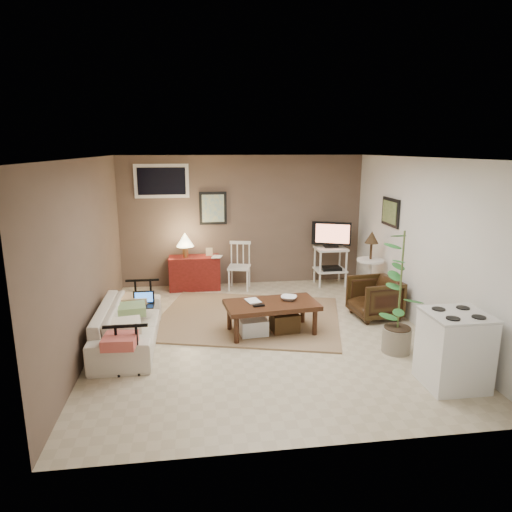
{
  "coord_description": "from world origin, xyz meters",
  "views": [
    {
      "loc": [
        -0.9,
        -5.85,
        2.52
      ],
      "look_at": [
        -0.05,
        0.35,
        1.04
      ],
      "focal_mm": 32.0,
      "sensor_mm": 36.0,
      "label": 1
    }
  ],
  "objects": [
    {
      "name": "potted_plant",
      "position": [
        1.59,
        -0.79,
        0.84
      ],
      "size": [
        0.4,
        0.4,
        1.59
      ],
      "color": "gray",
      "rests_on": "floor"
    },
    {
      "name": "sofa_pillows",
      "position": [
        -1.76,
        -0.29,
        0.45
      ],
      "size": [
        0.36,
        1.76,
        0.12
      ],
      "primitive_type": null,
      "color": "#F5E9CB",
      "rests_on": "sofa"
    },
    {
      "name": "coffee_table",
      "position": [
        0.11,
        -0.0,
        0.27
      ],
      "size": [
        1.33,
        0.79,
        0.48
      ],
      "color": "#3C1E10",
      "rests_on": "floor"
    },
    {
      "name": "armchair",
      "position": [
        1.78,
        0.42,
        0.34
      ],
      "size": [
        0.68,
        0.72,
        0.67
      ],
      "primitive_type": "imported",
      "rotation": [
        0.0,
        0.0,
        -1.46
      ],
      "color": "black",
      "rests_on": "floor"
    },
    {
      "name": "art_right",
      "position": [
        2.23,
        1.05,
        1.52
      ],
      "size": [
        0.03,
        0.6,
        0.45
      ],
      "primitive_type": "cube",
      "color": "black"
    },
    {
      "name": "side_table",
      "position": [
        1.98,
        1.17,
        0.74
      ],
      "size": [
        0.45,
        0.45,
        1.2
      ],
      "color": "white",
      "rests_on": "floor"
    },
    {
      "name": "window",
      "position": [
        -1.45,
        2.48,
        1.95
      ],
      "size": [
        0.96,
        0.03,
        0.6
      ],
      "primitive_type": "cube",
      "color": "white"
    },
    {
      "name": "tv_stand",
      "position": [
        1.61,
        2.16,
        0.64
      ],
      "size": [
        0.68,
        0.46,
        1.2
      ],
      "color": "white",
      "rests_on": "floor"
    },
    {
      "name": "stove",
      "position": [
        1.82,
        -1.66,
        0.41
      ],
      "size": [
        0.64,
        0.59,
        0.83
      ],
      "color": "white",
      "rests_on": "floor"
    },
    {
      "name": "floor",
      "position": [
        0.0,
        0.0,
        0.0
      ],
      "size": [
        5.0,
        5.0,
        0.0
      ],
      "primitive_type": "plane",
      "color": "#C1B293",
      "rests_on": "ground"
    },
    {
      "name": "sofa_end_rails",
      "position": [
        -1.69,
        -0.08,
        0.31
      ],
      "size": [
        0.5,
        1.85,
        0.62
      ],
      "primitive_type": null,
      "color": "black",
      "rests_on": "floor"
    },
    {
      "name": "red_console",
      "position": [
        -0.93,
        2.24,
        0.36
      ],
      "size": [
        0.91,
        0.41,
        1.06
      ],
      "color": "maroon",
      "rests_on": "floor"
    },
    {
      "name": "laptop",
      "position": [
        -1.62,
        0.24,
        0.47
      ],
      "size": [
        0.28,
        0.21,
        0.19
      ],
      "color": "black",
      "rests_on": "sofa"
    },
    {
      "name": "bowl",
      "position": [
        0.38,
        0.09,
        0.56
      ],
      "size": [
        0.22,
        0.13,
        0.22
      ],
      "primitive_type": "imported",
      "rotation": [
        0.0,
        0.0,
        -0.36
      ],
      "color": "#3C1E10",
      "rests_on": "coffee_table"
    },
    {
      "name": "art_back",
      "position": [
        -0.55,
        2.48,
        1.45
      ],
      "size": [
        0.5,
        0.03,
        0.6
      ],
      "primitive_type": "cube",
      "color": "black"
    },
    {
      "name": "book_table",
      "position": [
        -0.21,
        0.07,
        0.57
      ],
      "size": [
        0.17,
        0.06,
        0.24
      ],
      "primitive_type": "imported",
      "rotation": [
        0.0,
        0.0,
        0.24
      ],
      "color": "#3C1E10",
      "rests_on": "coffee_table"
    },
    {
      "name": "rug",
      "position": [
        -0.13,
        0.61,
        0.01
      ],
      "size": [
        3.16,
        2.78,
        0.03
      ],
      "primitive_type": "cube",
      "rotation": [
        0.0,
        0.0,
        -0.27
      ],
      "color": "#936F55",
      "rests_on": "floor"
    },
    {
      "name": "book_console",
      "position": [
        -0.6,
        2.14,
        0.72
      ],
      "size": [
        0.17,
        0.07,
        0.23
      ],
      "primitive_type": "imported",
      "rotation": [
        0.0,
        0.0,
        -0.27
      ],
      "color": "#3C1E10",
      "rests_on": "red_console"
    },
    {
      "name": "sofa",
      "position": [
        -1.8,
        -0.08,
        0.36
      ],
      "size": [
        0.54,
        1.85,
        0.72
      ],
      "primitive_type": "imported",
      "rotation": [
        0.0,
        0.0,
        1.57
      ],
      "color": "beige",
      "rests_on": "floor"
    },
    {
      "name": "spindle_chair",
      "position": [
        -0.11,
        2.16,
        0.4
      ],
      "size": [
        0.47,
        0.47,
        0.86
      ],
      "color": "white",
      "rests_on": "floor"
    }
  ]
}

